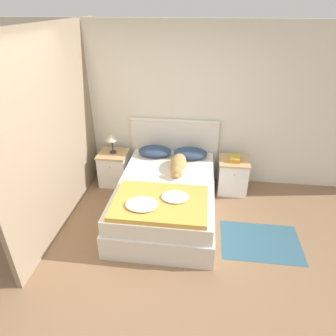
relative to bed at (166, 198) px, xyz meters
name	(u,v)px	position (x,y,z in m)	size (l,w,h in m)	color
ground_plane	(149,265)	(-0.07, -1.02, -0.27)	(16.00, 16.00, 0.00)	#896647
wall_back	(170,107)	(-0.07, 1.11, 1.00)	(9.00, 0.06, 2.55)	silver
wall_side_left	(61,127)	(-1.42, 0.03, 1.00)	(0.06, 3.10, 2.55)	gray
bed	(166,198)	(0.00, 0.00, 0.00)	(1.37, 2.03, 0.55)	silver
headboard	(174,149)	(0.00, 1.04, 0.29)	(1.45, 0.06, 1.09)	silver
nightstand_left	(114,168)	(-0.99, 0.75, 0.01)	(0.48, 0.47, 0.57)	white
nightstand_right	(233,175)	(0.99, 0.75, 0.01)	(0.48, 0.47, 0.57)	white
pillow_left	(155,151)	(-0.29, 0.78, 0.35)	(0.54, 0.37, 0.15)	navy
pillow_right	(190,153)	(0.29, 0.78, 0.35)	(0.54, 0.37, 0.15)	navy
quilt	(159,202)	(-0.01, -0.56, 0.32)	(1.16, 0.83, 0.10)	gold
dog	(178,164)	(0.14, 0.36, 0.37)	(0.23, 0.70, 0.19)	tan
book_stack	(235,159)	(0.99, 0.74, 0.33)	(0.17, 0.22, 0.06)	orange
table_lamp	(112,138)	(-0.99, 0.76, 0.56)	(0.21, 0.21, 0.34)	#2D2D33
rug	(260,242)	(1.30, -0.45, -0.27)	(1.02, 0.74, 0.00)	#335B70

